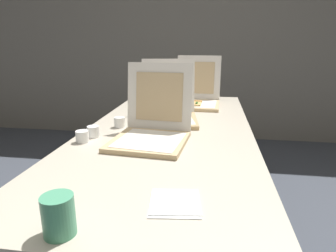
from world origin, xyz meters
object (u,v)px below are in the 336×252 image
(pizza_box_middle, at_px, (168,112))
(cup_white_mid, at_px, (120,122))
(pizza_box_back, at_px, (196,98))
(cup_white_near_center, at_px, (93,132))
(napkin_pile, at_px, (175,203))
(pizza_box_front, at_px, (151,130))
(table, at_px, (168,138))
(cup_white_near_left, at_px, (82,137))
(cup_white_far, at_px, (141,108))
(cup_printed_front, at_px, (59,215))

(pizza_box_middle, xyz_separation_m, cup_white_mid, (-0.24, -0.19, -0.02))
(pizza_box_back, xyz_separation_m, cup_white_near_center, (-0.46, -0.83, -0.02))
(pizza_box_middle, height_order, napkin_pile, pizza_box_middle)
(pizza_box_front, height_order, pizza_box_middle, pizza_box_front)
(cup_white_mid, relative_size, napkin_pile, 0.35)
(table, relative_size, pizza_box_middle, 4.44)
(cup_white_mid, distance_m, cup_white_near_left, 0.29)
(cup_white_mid, distance_m, napkin_pile, 0.85)
(pizza_box_middle, bearing_deg, cup_white_near_left, -134.68)
(table, bearing_deg, pizza_box_back, 79.84)
(table, distance_m, cup_white_far, 0.43)
(pizza_box_back, height_order, cup_white_mid, pizza_box_back)
(cup_white_mid, bearing_deg, cup_white_far, 84.17)
(pizza_box_back, bearing_deg, table, -98.41)
(table, xyz_separation_m, pizza_box_front, (-0.05, -0.21, 0.10))
(pizza_box_back, bearing_deg, pizza_box_front, -99.22)
(cup_white_mid, height_order, cup_white_far, same)
(pizza_box_front, distance_m, cup_white_far, 0.59)
(table, distance_m, cup_white_near_center, 0.41)
(cup_white_near_left, height_order, cup_printed_front, cup_printed_front)
(cup_white_mid, height_order, napkin_pile, cup_white_mid)
(cup_white_near_center, bearing_deg, pizza_box_back, 60.83)
(cup_white_mid, relative_size, cup_printed_front, 0.58)
(pizza_box_back, distance_m, cup_printed_front, 1.59)
(pizza_box_front, bearing_deg, napkin_pile, -66.47)
(pizza_box_back, distance_m, cup_white_mid, 0.75)
(table, bearing_deg, cup_white_mid, -178.79)
(cup_white_mid, xyz_separation_m, cup_white_near_center, (-0.08, -0.19, 0.00))
(pizza_box_back, bearing_deg, napkin_pile, -87.53)
(cup_white_near_center, bearing_deg, table, 28.99)
(pizza_box_middle, bearing_deg, cup_printed_front, -103.36)
(cup_white_near_center, bearing_deg, cup_printed_front, -73.72)
(cup_printed_front, bearing_deg, napkin_pile, 34.62)
(cup_printed_front, bearing_deg, pizza_box_front, 83.65)
(table, bearing_deg, pizza_box_middle, 99.45)
(cup_white_far, bearing_deg, cup_white_near_left, -101.94)
(pizza_box_front, bearing_deg, pizza_box_back, 84.12)
(cup_printed_front, height_order, napkin_pile, cup_printed_front)
(pizza_box_front, xyz_separation_m, cup_white_near_left, (-0.32, -0.06, -0.02))
(pizza_box_front, height_order, cup_printed_front, pizza_box_front)
(table, relative_size, cup_white_mid, 33.31)
(pizza_box_middle, xyz_separation_m, cup_printed_front, (-0.10, -1.12, -0.00))
(cup_white_near_center, bearing_deg, pizza_box_front, -3.62)
(cup_white_near_center, xyz_separation_m, cup_white_near_left, (-0.02, -0.08, 0.00))
(pizza_box_front, xyz_separation_m, cup_white_far, (-0.19, 0.56, -0.02))
(cup_white_near_center, relative_size, cup_white_near_left, 1.00)
(pizza_box_front, height_order, cup_white_far, pizza_box_front)
(table, height_order, pizza_box_middle, pizza_box_middle)
(table, xyz_separation_m, cup_white_near_left, (-0.37, -0.28, 0.08))
(cup_white_near_center, distance_m, cup_white_far, 0.56)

